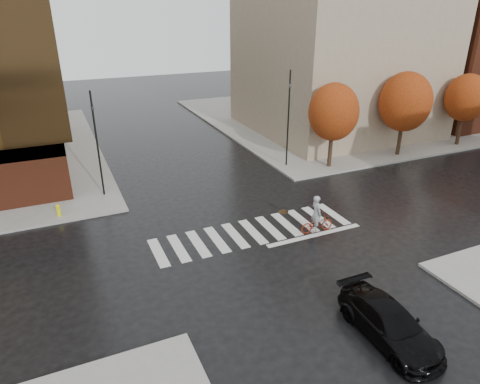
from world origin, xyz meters
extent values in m
plane|color=black|center=(0.00, 0.00, 0.00)|extent=(120.00, 120.00, 0.00)
cube|color=gray|center=(21.00, 21.00, 0.07)|extent=(30.00, 30.00, 0.15)
cube|color=silver|center=(0.00, 0.50, 0.01)|extent=(12.00, 3.00, 0.01)
cube|color=gray|center=(17.00, 17.00, 9.15)|extent=(16.00, 16.00, 18.00)
cube|color=#612917|center=(33.00, 16.00, 7.15)|extent=(14.00, 14.00, 14.00)
cylinder|color=black|center=(10.00, 7.40, 1.55)|extent=(0.32, 0.32, 2.80)
ellipsoid|color=#AB3A10|center=(10.00, 7.40, 4.47)|extent=(3.80, 3.80, 4.37)
cylinder|color=black|center=(17.00, 7.40, 1.55)|extent=(0.32, 0.32, 2.80)
ellipsoid|color=#AB3A10|center=(17.00, 7.40, 4.63)|extent=(4.20, 4.20, 4.83)
cylinder|color=black|center=(24.00, 7.40, 1.55)|extent=(0.32, 0.32, 2.80)
ellipsoid|color=#AB3A10|center=(24.00, 7.40, 4.39)|extent=(3.60, 3.60, 4.14)
imported|color=black|center=(1.13, -9.25, 0.69)|extent=(1.98, 4.80, 1.39)
imported|color=maroon|center=(3.32, -0.98, 0.52)|extent=(2.02, 0.78, 1.05)
imported|color=#989BA0|center=(3.22, -0.98, 1.20)|extent=(0.54, 0.80, 2.12)
cylinder|color=black|center=(-7.06, 9.00, 3.62)|extent=(0.12, 0.12, 6.94)
imported|color=black|center=(-7.06, 9.00, 6.14)|extent=(0.19, 0.17, 0.87)
cylinder|color=black|center=(7.03, 9.00, 3.84)|extent=(0.12, 0.12, 7.38)
imported|color=black|center=(7.03, 9.00, 6.52)|extent=(0.18, 0.21, 0.92)
cylinder|color=yellow|center=(-10.00, 6.85, 0.46)|extent=(0.25, 0.25, 0.63)
sphere|color=yellow|center=(-10.00, 6.85, 0.78)|extent=(0.27, 0.27, 0.27)
cylinder|color=#453118|center=(2.85, 2.00, 0.01)|extent=(0.71, 0.71, 0.01)
camera|label=1|loc=(-9.42, -18.77, 11.98)|focal=32.00mm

